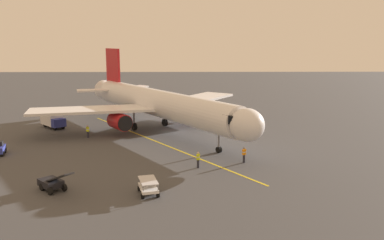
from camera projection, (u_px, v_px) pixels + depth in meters
The scene contains 9 objects.
ground_plane at pixel (170, 132), 59.14m from camera, with size 220.00×220.00×0.00m, color #424244.
apron_lead_in_line at pixel (157, 142), 53.48m from camera, with size 0.24×40.00×0.01m, color yellow.
airplane at pixel (159, 104), 58.82m from camera, with size 30.86×35.37×11.50m.
ground_crew_marshaller at pixel (244, 155), 44.37m from camera, with size 0.47×0.44×1.71m.
ground_crew_wing_walker at pixel (198, 160), 42.55m from camera, with size 0.40×0.47×1.71m.
ground_crew_loader at pixel (88, 131), 55.57m from camera, with size 0.46×0.46×1.71m.
box_truck_near_nose at pixel (53, 119), 61.80m from camera, with size 4.55×4.70×2.62m.
belt_loader_starboard_side at pixel (52, 183), 36.22m from camera, with size 4.06×4.10×2.32m.
baggage_cart_rear_apron at pixel (148, 187), 35.40m from camera, with size 2.09×2.87×1.27m.
Camera 1 is at (-2.39, 57.74, 13.08)m, focal length 38.74 mm.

